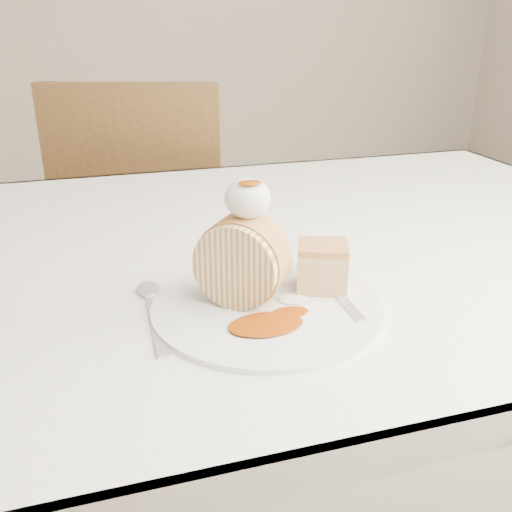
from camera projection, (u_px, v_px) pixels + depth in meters
name	position (u px, v px, depth m)	size (l,w,h in m)	color
table	(248.00, 294.00, 0.89)	(1.40, 0.90, 0.75)	silver
chair_far	(149.00, 227.00, 1.57)	(0.56, 0.56, 0.92)	brown
plate	(267.00, 307.00, 0.65)	(0.26, 0.26, 0.01)	white
roulade_slice	(242.00, 261.00, 0.64)	(0.10, 0.10, 0.05)	beige
cake_chunk	(322.00, 269.00, 0.68)	(0.06, 0.05, 0.05)	tan
whipped_cream	(247.00, 198.00, 0.62)	(0.05, 0.05, 0.04)	white
caramel_drizzle	(250.00, 178.00, 0.60)	(0.03, 0.02, 0.01)	#863305
caramel_pool	(266.00, 324.00, 0.60)	(0.08, 0.05, 0.00)	#863305
fork	(342.00, 298.00, 0.66)	(0.02, 0.16, 0.00)	silver
spoon	(157.00, 325.00, 0.61)	(0.02, 0.16, 0.00)	silver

